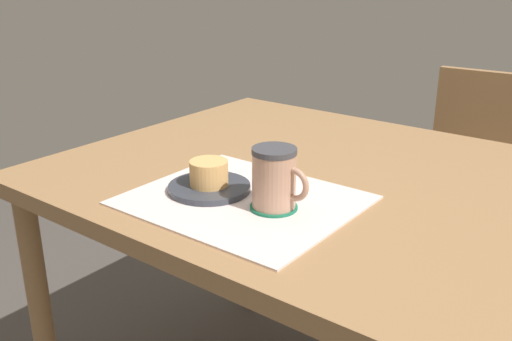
% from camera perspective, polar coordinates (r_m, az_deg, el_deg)
% --- Properties ---
extents(dining_table, '(1.20, 0.91, 0.75)m').
position_cam_1_polar(dining_table, '(1.24, 8.01, -3.83)').
color(dining_table, '#997047').
rests_on(dining_table, ground_plane).
extents(wooden_chair, '(0.44, 0.44, 0.85)m').
position_cam_1_polar(wooden_chair, '(1.98, 21.12, -2.16)').
color(wooden_chair, '#997047').
rests_on(wooden_chair, ground_plane).
extents(placemat, '(0.41, 0.35, 0.00)m').
position_cam_1_polar(placemat, '(1.08, -1.30, -2.98)').
color(placemat, silver).
rests_on(placemat, dining_table).
extents(pastry_plate, '(0.16, 0.16, 0.01)m').
position_cam_1_polar(pastry_plate, '(1.12, -4.69, -1.72)').
color(pastry_plate, '#333842').
rests_on(pastry_plate, placemat).
extents(pastry, '(0.07, 0.07, 0.05)m').
position_cam_1_polar(pastry, '(1.11, -4.73, -0.25)').
color(pastry, '#E0A860').
rests_on(pastry, pastry_plate).
extents(coffee_coaster, '(0.09, 0.09, 0.00)m').
position_cam_1_polar(coffee_coaster, '(1.04, 1.78, -3.67)').
color(coffee_coaster, '#196B4C').
rests_on(coffee_coaster, placemat).
extents(coffee_mug, '(0.11, 0.08, 0.11)m').
position_cam_1_polar(coffee_mug, '(1.01, 1.93, -0.73)').
color(coffee_mug, tan).
rests_on(coffee_mug, coffee_coaster).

